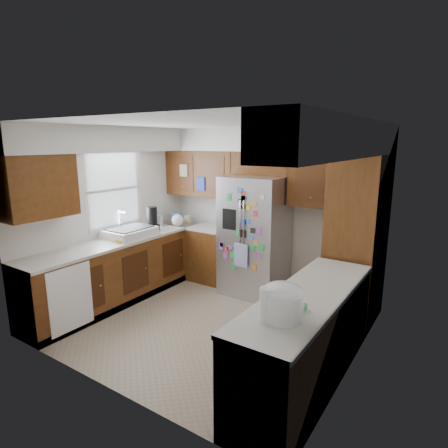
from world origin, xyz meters
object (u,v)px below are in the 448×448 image
(pantry, at_px, (356,240))
(fridge, at_px, (255,236))
(rice_cooker, at_px, (282,300))
(paper_towel, at_px, (267,305))

(pantry, distance_m, fridge, 1.51)
(pantry, relative_size, rice_cooker, 6.23)
(pantry, bearing_deg, paper_towel, -91.99)
(pantry, relative_size, fridge, 1.19)
(pantry, bearing_deg, fridge, 177.94)
(pantry, relative_size, paper_towel, 7.91)
(fridge, distance_m, rice_cooker, 2.73)
(fridge, bearing_deg, pantry, -2.06)
(paper_towel, bearing_deg, rice_cooker, 51.96)
(fridge, bearing_deg, rice_cooker, -56.63)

